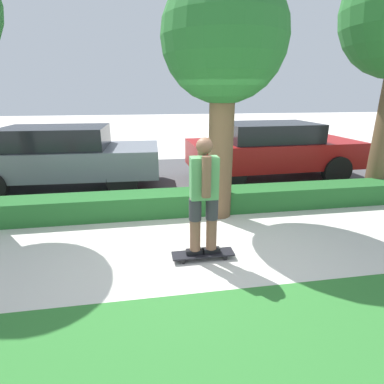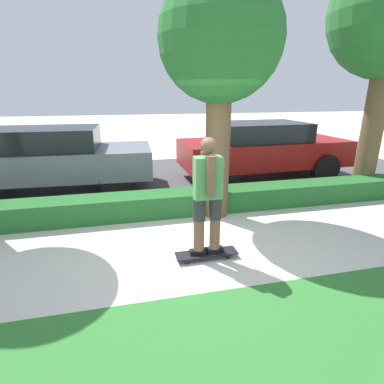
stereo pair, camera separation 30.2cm
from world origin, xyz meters
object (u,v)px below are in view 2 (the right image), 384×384
(parked_car_front, at_px, (52,158))
(parked_car_middle, at_px, (263,148))
(skater_person, at_px, (207,195))
(tree_mid, at_px, (220,45))
(skateboard, at_px, (206,254))

(parked_car_front, relative_size, parked_car_middle, 1.00)
(skater_person, height_order, tree_mid, tree_mid)
(parked_car_front, height_order, parked_car_middle, parked_car_middle)
(skateboard, relative_size, parked_car_front, 0.20)
(tree_mid, bearing_deg, skater_person, -111.96)
(skateboard, xyz_separation_m, parked_car_middle, (2.70, 3.91, 0.76))
(skater_person, height_order, parked_car_front, skater_person)
(skater_person, xyz_separation_m, parked_car_front, (-2.75, 3.90, -0.16))
(skater_person, distance_m, parked_car_middle, 4.76)
(skateboard, bearing_deg, parked_car_middle, 55.37)
(parked_car_middle, bearing_deg, skater_person, -126.77)
(skater_person, relative_size, parked_car_front, 0.36)
(skateboard, distance_m, parked_car_front, 4.83)
(skateboard, xyz_separation_m, skater_person, (-0.00, 0.00, 0.91))
(tree_mid, height_order, parked_car_middle, tree_mid)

